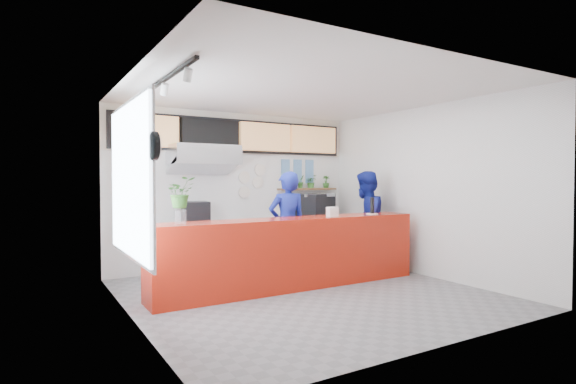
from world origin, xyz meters
name	(u,v)px	position (x,y,z in m)	size (l,w,h in m)	color
floor	(306,293)	(0.00, 0.00, 0.00)	(5.00, 5.00, 0.00)	slate
ceiling	(306,92)	(0.00, 0.00, 3.00)	(5.00, 5.00, 0.00)	silver
wall_back	(237,190)	(0.00, 2.50, 1.50)	(5.00, 5.00, 0.00)	white
wall_left	(132,197)	(-2.50, 0.00, 1.50)	(5.00, 5.00, 0.00)	white
wall_right	(424,191)	(2.50, 0.00, 1.50)	(5.00, 5.00, 0.00)	white
service_counter	(292,253)	(0.00, 0.40, 0.55)	(4.50, 0.60, 1.10)	#B41E0C
cream_band	(237,134)	(0.00, 2.49, 2.60)	(5.00, 0.02, 0.80)	beige
prep_bench	(204,248)	(-0.80, 2.20, 0.45)	(1.80, 0.60, 0.90)	#B2B5BA
panini_oven	(196,213)	(-0.94, 2.20, 1.10)	(0.45, 0.45, 0.41)	black
extraction_hood	(204,155)	(-0.80, 2.15, 2.15)	(1.20, 0.70, 0.35)	#B2B5BA
hood_lip	(204,166)	(-0.80, 2.15, 1.95)	(1.20, 0.70, 0.08)	#B2B5BA
right_bench	(309,240)	(1.50, 2.20, 0.45)	(1.80, 0.60, 0.90)	#B2B5BA
espresso_machine	(315,206)	(1.65, 2.20, 1.15)	(0.79, 0.56, 0.50)	black
espresso_tray	(315,195)	(1.65, 2.20, 1.38)	(0.71, 0.49, 0.07)	#AEB1B6
herb_shelf	(308,189)	(1.60, 2.40, 1.50)	(1.40, 0.18, 0.04)	brown
menu_board_far_left	(147,131)	(-1.75, 2.38, 2.55)	(1.10, 0.10, 0.55)	tan
menu_board_mid_left	(210,134)	(-0.59, 2.38, 2.55)	(1.10, 0.10, 0.55)	black
menu_board_mid_right	(265,137)	(0.57, 2.38, 2.55)	(1.10, 0.10, 0.55)	tan
menu_board_far_right	(313,140)	(1.73, 2.38, 2.55)	(1.10, 0.10, 0.55)	tan
soffit	(237,136)	(0.00, 2.46, 2.55)	(4.80, 0.04, 0.65)	black
window_pane	(129,180)	(-2.47, 0.30, 1.70)	(0.04, 2.20, 1.90)	silver
window_frame	(131,180)	(-2.45, 0.30, 1.70)	(0.03, 2.30, 2.00)	#B2B5BA
wall_clock_rim	(154,146)	(-2.46, -0.90, 2.05)	(0.30, 0.30, 0.05)	black
wall_clock_face	(157,146)	(-2.43, -0.90, 2.05)	(0.26, 0.26, 0.02)	white
track_rail	(164,80)	(-2.10, 0.00, 2.94)	(0.05, 2.40, 0.04)	black
dec_plate_a	(244,177)	(0.15, 2.47, 1.75)	(0.24, 0.24, 0.03)	silver
dec_plate_b	(258,182)	(0.45, 2.47, 1.65)	(0.24, 0.24, 0.03)	silver
dec_plate_c	(244,192)	(0.15, 2.47, 1.45)	(0.24, 0.24, 0.03)	silver
dec_plate_d	(260,170)	(0.50, 2.47, 1.90)	(0.24, 0.24, 0.03)	silver
photo_frame_a	(285,165)	(1.10, 2.48, 2.00)	(0.20, 0.02, 0.25)	#598CBF
photo_frame_b	(298,166)	(1.40, 2.48, 2.00)	(0.20, 0.02, 0.25)	#598CBF
photo_frame_c	(309,166)	(1.70, 2.48, 2.00)	(0.20, 0.02, 0.25)	#598CBF
photo_frame_d	(285,177)	(1.10, 2.48, 1.75)	(0.20, 0.02, 0.25)	#598CBF
photo_frame_e	(298,177)	(1.40, 2.48, 1.75)	(0.20, 0.02, 0.25)	#598CBF
photo_frame_f	(309,177)	(1.70, 2.48, 1.75)	(0.20, 0.02, 0.25)	#598CBF
staff_center	(287,226)	(0.22, 0.92, 0.92)	(0.67, 0.44, 1.84)	navy
staff_right	(365,221)	(1.92, 0.91, 0.93)	(0.91, 0.70, 1.86)	navy
herb_a	(286,182)	(1.07, 2.40, 1.66)	(0.15, 0.10, 0.28)	#2E6322
herb_b	(301,182)	(1.43, 2.40, 1.66)	(0.16, 0.13, 0.28)	#2E6322
herb_c	(311,182)	(1.69, 2.40, 1.66)	(0.25, 0.22, 0.28)	#2E6322
herb_d	(326,182)	(2.08, 2.40, 1.65)	(0.15, 0.13, 0.27)	#2E6322
glass_vase	(181,217)	(-1.81, 0.32, 1.20)	(0.16, 0.16, 0.19)	silver
basil_vase	(181,192)	(-1.81, 0.32, 1.53)	(0.38, 0.33, 0.42)	#2E6322
napkin_holder	(332,212)	(0.71, 0.31, 1.18)	(0.18, 0.11, 0.16)	white
white_plate	(372,214)	(1.59, 0.34, 1.11)	(0.21, 0.21, 0.02)	white
pepper_mill	(372,205)	(1.59, 0.34, 1.25)	(0.07, 0.07, 0.28)	black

